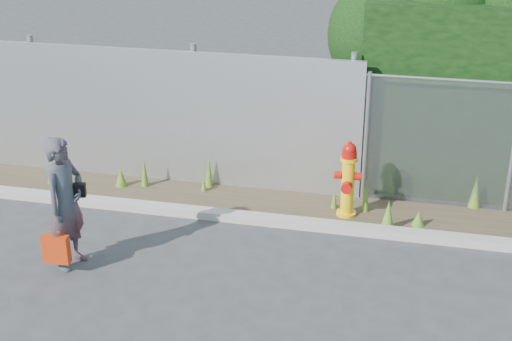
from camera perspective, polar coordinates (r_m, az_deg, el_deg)
The scene contains 8 objects.
ground at distance 8.90m, azimuth -0.16°, elevation -9.56°, with size 80.00×80.00×0.00m, color #373739.
curb at distance 10.40m, azimuth 2.11°, elevation -4.09°, with size 16.00×0.22×0.12m, color #A09891.
weed_strip at distance 10.88m, azimuth 7.20°, elevation -2.73°, with size 16.00×1.33×0.54m.
corrugated_fence at distance 12.03m, azimuth -12.06°, elevation 4.58°, with size 8.50×0.21×2.30m.
fire_hydrant at distance 10.53m, azimuth 7.36°, elevation -0.80°, with size 0.40×0.36×1.20m.
woman at distance 9.35m, azimuth -14.99°, elevation -2.53°, with size 0.65×0.42×1.77m, color #106169.
red_tote_bag at distance 9.40m, azimuth -15.70°, elevation -6.08°, with size 0.34×0.12×0.44m.
black_shoulder_bag at distance 9.34m, azimuth -14.18°, elevation -1.54°, with size 0.23×0.10×0.18m.
Camera 1 is at (1.72, -7.31, 4.77)m, focal length 50.00 mm.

